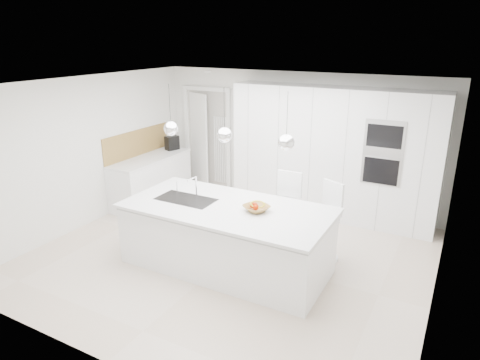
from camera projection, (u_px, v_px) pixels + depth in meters
The scene contains 28 objects.
floor at pixel (230, 256), 6.36m from camera, with size 5.50×5.50×0.00m, color beige.
wall_back at pixel (296, 140), 8.04m from camera, with size 5.50×5.50×0.00m, color silver.
wall_left at pixel (88, 152), 7.20m from camera, with size 5.00×5.00×0.00m, color silver.
ceiling at pixel (229, 85), 5.56m from camera, with size 5.50×5.50×0.00m, color white.
tall_cabinets at pixel (332, 154), 7.46m from camera, with size 3.60×0.60×2.30m, color white.
oven_stack at pixel (383, 153), 6.73m from camera, with size 0.62×0.04×1.05m, color #A5A5A8, non-canonical shape.
doorway_frame at pixel (208, 140), 8.97m from camera, with size 1.11×0.08×2.13m, color white, non-canonical shape.
hallway_door at pixel (196, 140), 9.04m from camera, with size 0.82×0.04×2.00m, color white.
radiator at pixel (221, 150), 8.87m from camera, with size 0.32×0.04×1.40m, color white, non-canonical shape.
left_base_cabinets at pixel (152, 181), 8.32m from camera, with size 0.60×1.80×0.86m, color white.
left_worktop at pixel (150, 158), 8.18m from camera, with size 0.62×1.82×0.04m, color white.
oak_backsplash at pixel (137, 143), 8.22m from camera, with size 0.02×1.80×0.50m, color olive.
island_base at pixel (226, 239), 5.92m from camera, with size 2.80×1.20×0.86m, color white.
island_worktop at pixel (227, 208), 5.82m from camera, with size 2.84×1.40×0.04m, color white.
island_sink at pixel (186, 205), 6.09m from camera, with size 0.84×0.44×0.18m, color #3F3F42, non-canonical shape.
island_tap at pixel (196, 186), 6.16m from camera, with size 0.02×0.02×0.30m, color white.
pendant_left at pixel (171, 129), 5.84m from camera, with size 0.20×0.20×0.20m, color white.
pendant_mid at pixel (225, 135), 5.45m from camera, with size 0.20×0.20×0.20m, color white.
pendant_right at pixel (286, 143), 5.07m from camera, with size 0.20×0.20×0.20m, color white.
fruit_bowl at pixel (256, 208), 5.64m from camera, with size 0.33×0.33×0.08m, color olive.
espresso_machine at pixel (172, 143), 8.69m from camera, with size 0.17×0.26×0.28m, color black.
bar_stool_left at pixel (285, 213), 6.36m from camera, with size 0.40×0.55×1.20m, color white, non-canonical shape.
bar_stool_right at pixel (328, 223), 6.09m from camera, with size 0.38×0.52×1.14m, color white, non-canonical shape.
apple_a at pixel (255, 206), 5.65m from camera, with size 0.07×0.07×0.07m, color #B42100.
apple_b at pixel (255, 205), 5.65m from camera, with size 0.08×0.08×0.08m, color #B42100.
apple_c at pixel (252, 205), 5.67m from camera, with size 0.07×0.07×0.07m, color #B42100.
apple_extra_3 at pixel (256, 207), 5.60m from camera, with size 0.08×0.08×0.08m, color #B42100.
banana_bunch at pixel (258, 204), 5.59m from camera, with size 0.21×0.21×0.03m, color yellow.
Camera 1 is at (2.82, -4.91, 3.10)m, focal length 32.00 mm.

